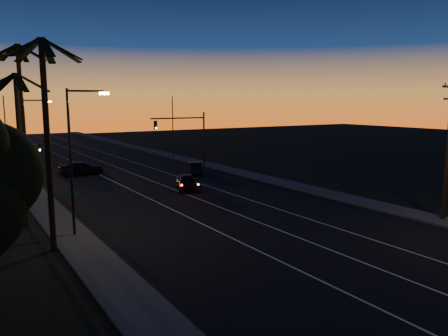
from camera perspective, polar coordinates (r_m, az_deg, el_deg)
road at (r=41.41m, az=-7.24°, el=-2.85°), size 20.00×170.00×0.01m
sidewalk_left at (r=38.20m, az=-22.70°, el=-4.33°), size 2.40×170.00×0.16m
sidewalk_right at (r=47.11m, az=5.21°, el=-1.33°), size 2.40×170.00×0.16m
lane_stripe_left at (r=40.27m, az=-11.12°, el=-3.26°), size 0.12×160.00×0.01m
lane_stripe_mid at (r=41.62m, az=-6.62°, el=-2.77°), size 0.12×160.00×0.01m
lane_stripe_right at (r=43.21m, az=-2.42°, el=-2.30°), size 0.12×160.00×0.01m
palm_near at (r=25.28m, az=-22.20°, el=5.43°), size 4.25×4.16×11.53m
palm_mid at (r=31.16m, az=-25.15°, el=4.23°), size 4.25×4.16×10.03m
palm_far at (r=37.19m, az=-24.91°, el=6.93°), size 4.25×4.16×12.53m
streetlight_left_near at (r=27.75m, az=-18.86°, el=2.21°), size 2.55×0.26×9.00m
streetlight_left_far at (r=45.42m, az=-24.12°, el=3.91°), size 2.55×0.26×8.50m
street_sign at (r=29.29m, az=-19.16°, el=-4.77°), size 0.70×0.06×2.60m
utility_pole at (r=33.31m, az=27.26°, el=2.70°), size 2.20×0.28×10.00m
signal_mast at (r=52.82m, az=-4.88°, el=4.89°), size 7.10×0.41×7.00m
signal_post at (r=47.75m, az=-22.89°, el=1.56°), size 0.28×0.37×4.20m
far_pole_left at (r=62.27m, az=-26.62°, el=4.31°), size 0.14×0.14×9.00m
far_pole_right at (r=65.29m, az=-6.70°, el=5.32°), size 0.14×0.14×9.00m
lead_car at (r=41.08m, az=-4.91°, el=-1.86°), size 3.23×5.06×1.46m
right_car at (r=50.13m, az=-3.74°, el=-0.03°), size 2.86×4.20×1.31m
cross_car at (r=51.91m, az=-18.12°, el=-0.05°), size 5.43×3.05×1.49m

